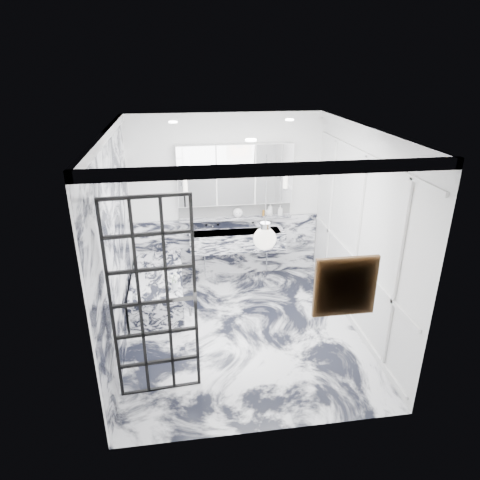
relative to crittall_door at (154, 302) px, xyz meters
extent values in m
plane|color=white|center=(1.10, 1.02, -1.17)|extent=(3.60, 3.60, 0.00)
plane|color=white|center=(1.10, 1.02, 1.63)|extent=(3.60, 3.60, 0.00)
plane|color=white|center=(1.10, 2.82, 0.23)|extent=(3.60, 0.00, 3.60)
plane|color=white|center=(1.10, -0.78, 0.23)|extent=(3.60, 0.00, 3.60)
plane|color=white|center=(-0.50, 1.02, 0.23)|extent=(0.00, 3.60, 3.60)
plane|color=white|center=(2.70, 1.02, 0.23)|extent=(0.00, 3.60, 3.60)
cube|color=white|center=(1.10, 2.79, -0.65)|extent=(3.18, 0.05, 1.05)
cube|color=white|center=(-0.48, 1.02, 0.17)|extent=(0.02, 3.56, 2.68)
cube|color=white|center=(2.68, 1.02, 0.13)|extent=(0.03, 3.40, 2.30)
imported|color=#8C5919|center=(1.85, 2.73, 0.03)|extent=(0.11, 0.11, 0.22)
imported|color=#4C4C51|center=(2.02, 2.73, 0.01)|extent=(0.09, 0.09, 0.18)
imported|color=silver|center=(1.82, 2.73, 0.00)|extent=(0.13, 0.13, 0.16)
sphere|color=white|center=(1.29, 2.73, -0.01)|extent=(0.17, 0.17, 0.17)
cylinder|color=#8C5919|center=(1.73, 2.73, -0.03)|extent=(0.04, 0.04, 0.10)
cylinder|color=silver|center=(0.19, 1.36, -0.56)|extent=(0.09, 0.09, 0.12)
cube|color=#B56212|center=(1.80, -0.74, 0.46)|extent=(0.49, 0.05, 0.49)
sphere|color=white|center=(1.16, -0.13, 0.72)|extent=(0.23, 0.23, 0.23)
cube|color=silver|center=(1.25, 2.57, -0.44)|extent=(1.60, 0.45, 0.30)
cube|color=silver|center=(1.25, 2.74, -0.10)|extent=(1.90, 0.14, 0.04)
cube|color=white|center=(1.25, 2.80, 0.03)|extent=(1.90, 0.03, 0.23)
cube|color=white|center=(1.25, 2.74, 0.65)|extent=(1.90, 0.16, 1.00)
cylinder|color=white|center=(0.43, 2.65, 0.61)|extent=(0.07, 0.07, 0.40)
cylinder|color=white|center=(2.07, 2.65, 0.61)|extent=(0.07, 0.07, 0.40)
cube|color=silver|center=(-0.07, 1.91, -0.90)|extent=(0.75, 1.65, 0.55)
camera|label=1|loc=(0.34, -4.01, 2.39)|focal=32.00mm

